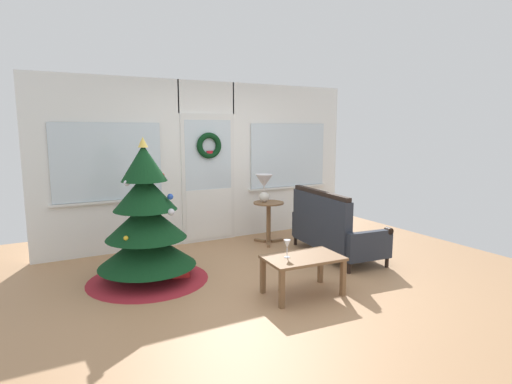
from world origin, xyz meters
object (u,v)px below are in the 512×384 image
(christmas_tree, at_px, (146,230))
(wine_glass, at_px, (287,245))
(settee_sofa, at_px, (331,230))
(gift_box, at_px, (179,271))
(table_lamp, at_px, (264,184))
(coffee_table, at_px, (303,262))
(side_table, at_px, (269,214))

(christmas_tree, relative_size, wine_glass, 8.83)
(settee_sofa, bearing_deg, gift_box, 175.96)
(settee_sofa, relative_size, table_lamp, 3.64)
(table_lamp, xyz_separation_m, gift_box, (-1.71, -0.90, -0.84))
(christmas_tree, bearing_deg, coffee_table, -42.53)
(wine_glass, xyz_separation_m, gift_box, (-0.88, 1.05, -0.47))
(settee_sofa, height_order, side_table, settee_sofa)
(settee_sofa, height_order, gift_box, settee_sofa)
(christmas_tree, height_order, wine_glass, christmas_tree)
(table_lamp, xyz_separation_m, wine_glass, (-0.83, -1.95, -0.38))
(christmas_tree, height_order, gift_box, christmas_tree)
(coffee_table, height_order, wine_glass, wine_glass)
(wine_glass, bearing_deg, side_table, 64.93)
(side_table, height_order, wine_glass, side_table)
(settee_sofa, relative_size, gift_box, 7.50)
(table_lamp, bearing_deg, gift_box, -152.30)
(side_table, xyz_separation_m, coffee_table, (-0.73, -1.97, -0.11))
(christmas_tree, distance_m, gift_box, 0.63)
(side_table, bearing_deg, table_lamp, 146.31)
(settee_sofa, relative_size, coffee_table, 1.84)
(coffee_table, xyz_separation_m, wine_glass, (-0.17, 0.06, 0.21))
(settee_sofa, distance_m, table_lamp, 1.30)
(settee_sofa, height_order, wine_glass, settee_sofa)
(side_table, distance_m, coffee_table, 2.10)
(christmas_tree, bearing_deg, gift_box, -25.14)
(table_lamp, height_order, wine_glass, table_lamp)
(gift_box, bearing_deg, wine_glass, -49.88)
(christmas_tree, relative_size, table_lamp, 3.91)
(table_lamp, bearing_deg, coffee_table, -108.33)
(coffee_table, xyz_separation_m, gift_box, (-1.05, 1.11, -0.26))
(side_table, distance_m, wine_glass, 2.11)
(settee_sofa, xyz_separation_m, table_lamp, (-0.50, 1.06, 0.57))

